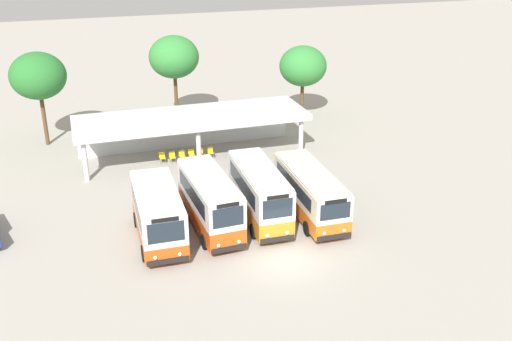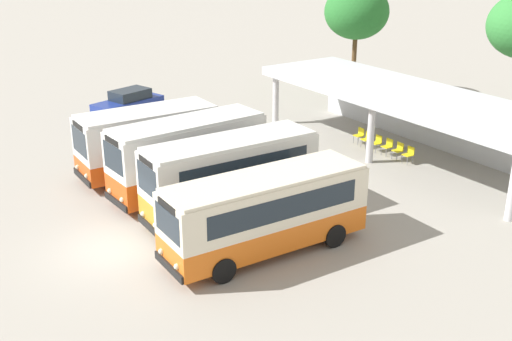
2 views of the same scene
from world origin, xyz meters
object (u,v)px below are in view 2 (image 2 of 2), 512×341
(waiting_chair_fourth_seat, at_px, (388,145))
(waiting_chair_far_end_seat, at_px, (409,153))
(city_bus_fourth_amber, at_px, (265,210))
(city_bus_second_in_row, at_px, (188,154))
(waiting_chair_end_by_column, at_px, (360,134))
(parked_car_flank, at_px, (129,103))
(city_bus_nearest_orange, at_px, (148,139))
(waiting_chair_second_from_end, at_px, (367,138))
(waiting_chair_middle_seat, at_px, (377,142))
(city_bus_middle_cream, at_px, (230,175))
(waiting_chair_fifth_seat, at_px, (399,149))

(waiting_chair_fourth_seat, xyz_separation_m, waiting_chair_far_end_seat, (1.48, -0.02, 0.00))
(city_bus_fourth_amber, bearing_deg, city_bus_second_in_row, 177.75)
(city_bus_fourth_amber, bearing_deg, waiting_chair_end_by_column, 122.78)
(parked_car_flank, height_order, waiting_chair_far_end_seat, parked_car_flank)
(city_bus_second_in_row, xyz_separation_m, waiting_chair_end_by_column, (-1.01, 11.01, -1.33))
(city_bus_nearest_orange, distance_m, waiting_chair_far_end_seat, 12.81)
(waiting_chair_second_from_end, bearing_deg, city_bus_second_in_row, -88.57)
(waiting_chair_end_by_column, bearing_deg, waiting_chair_far_end_seat, -1.57)
(waiting_chair_middle_seat, height_order, waiting_chair_far_end_seat, same)
(city_bus_second_in_row, distance_m, waiting_chair_middle_seat, 10.98)
(city_bus_nearest_orange, height_order, city_bus_middle_cream, city_bus_middle_cream)
(city_bus_second_in_row, height_order, waiting_chair_far_end_seat, city_bus_second_in_row)
(parked_car_flank, bearing_deg, waiting_chair_fourth_seat, 29.65)
(city_bus_second_in_row, bearing_deg, waiting_chair_fifth_seat, 79.90)
(city_bus_second_in_row, distance_m, waiting_chair_fourth_seat, 11.08)
(waiting_chair_fourth_seat, bearing_deg, parked_car_flank, -150.35)
(city_bus_nearest_orange, bearing_deg, waiting_chair_far_end_seat, 62.90)
(waiting_chair_end_by_column, xyz_separation_m, waiting_chair_fourth_seat, (2.22, -0.08, 0.00))
(city_bus_middle_cream, xyz_separation_m, parked_car_flank, (-16.20, 2.57, -1.02))
(parked_car_flank, relative_size, waiting_chair_second_from_end, 5.53)
(city_bus_second_in_row, distance_m, city_bus_middle_cream, 3.13)
(city_bus_nearest_orange, bearing_deg, parked_car_flank, 161.98)
(city_bus_second_in_row, relative_size, city_bus_fourth_amber, 0.92)
(city_bus_middle_cream, bearing_deg, waiting_chair_fourth_seat, 100.12)
(city_bus_fourth_amber, distance_m, parked_car_flank, 19.58)
(city_bus_second_in_row, bearing_deg, city_bus_middle_cream, 4.26)
(city_bus_second_in_row, distance_m, parked_car_flank, 13.42)
(city_bus_fourth_amber, relative_size, waiting_chair_far_end_seat, 9.02)
(waiting_chair_end_by_column, distance_m, waiting_chair_second_from_end, 0.75)
(waiting_chair_second_from_end, distance_m, waiting_chair_fifth_seat, 2.22)
(parked_car_flank, height_order, waiting_chair_middle_seat, parked_car_flank)
(city_bus_nearest_orange, height_order, waiting_chair_fourth_seat, city_bus_nearest_orange)
(city_bus_nearest_orange, xyz_separation_m, city_bus_fourth_amber, (9.36, 0.20, -0.11))
(city_bus_middle_cream, bearing_deg, city_bus_fourth_amber, -8.70)
(waiting_chair_end_by_column, xyz_separation_m, waiting_chair_second_from_end, (0.74, -0.13, 0.00))
(city_bus_middle_cream, bearing_deg, waiting_chair_second_from_end, 107.66)
(city_bus_fourth_amber, bearing_deg, waiting_chair_middle_seat, 117.40)
(city_bus_nearest_orange, distance_m, waiting_chair_middle_seat, 11.95)
(city_bus_fourth_amber, distance_m, waiting_chair_fifth_seat, 12.04)
(city_bus_second_in_row, bearing_deg, waiting_chair_second_from_end, 91.43)
(waiting_chair_second_from_end, xyz_separation_m, waiting_chair_fifth_seat, (2.22, 0.07, 0.00))
(city_bus_nearest_orange, relative_size, waiting_chair_far_end_seat, 7.71)
(parked_car_flank, relative_size, waiting_chair_middle_seat, 5.53)
(parked_car_flank, distance_m, waiting_chair_second_from_end, 15.15)
(city_bus_second_in_row, xyz_separation_m, city_bus_middle_cream, (3.12, 0.23, -0.01))
(city_bus_fourth_amber, height_order, waiting_chair_far_end_seat, city_bus_fourth_amber)
(waiting_chair_end_by_column, relative_size, waiting_chair_far_end_seat, 1.00)
(waiting_chair_second_from_end, height_order, waiting_chair_fourth_seat, same)
(city_bus_middle_cream, height_order, waiting_chair_fourth_seat, city_bus_middle_cream)
(waiting_chair_end_by_column, bearing_deg, waiting_chair_second_from_end, -10.32)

